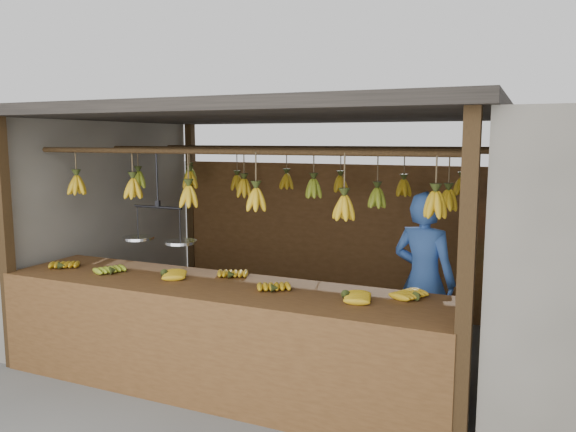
% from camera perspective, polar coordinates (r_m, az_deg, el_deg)
% --- Properties ---
extents(ground, '(80.00, 80.00, 0.00)m').
position_cam_1_polar(ground, '(5.94, -1.20, -12.89)').
color(ground, '#5B5B57').
extents(stall, '(4.30, 3.30, 2.40)m').
position_cam_1_polar(stall, '(5.86, 0.11, 6.55)').
color(stall, '#30200F').
rests_on(stall, ground).
extents(neighbor_left, '(3.00, 3.00, 2.30)m').
position_cam_1_polar(neighbor_left, '(7.86, -25.73, 0.09)').
color(neighbor_left, slate).
rests_on(neighbor_left, ground).
extents(counter, '(3.95, 0.90, 0.96)m').
position_cam_1_polar(counter, '(4.69, -7.90, -9.42)').
color(counter, '#57361A').
rests_on(counter, ground).
extents(hanging_bananas, '(3.57, 2.22, 0.39)m').
position_cam_1_polar(hanging_bananas, '(5.59, -1.14, 2.83)').
color(hanging_bananas, '#C49414').
rests_on(hanging_bananas, ground).
extents(balance_scale, '(0.75, 0.29, 0.81)m').
position_cam_1_polar(balance_scale, '(5.12, -13.00, -1.94)').
color(balance_scale, black).
rests_on(balance_scale, ground).
extents(vendor, '(0.68, 0.54, 1.64)m').
position_cam_1_polar(vendor, '(5.28, 13.63, -6.43)').
color(vendor, '#3359A5').
rests_on(vendor, ground).
extents(bag_bundles, '(0.08, 0.26, 1.31)m').
position_cam_1_polar(bag_bundles, '(6.49, 19.83, -2.39)').
color(bag_bundles, '#1426BF').
rests_on(bag_bundles, ground).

